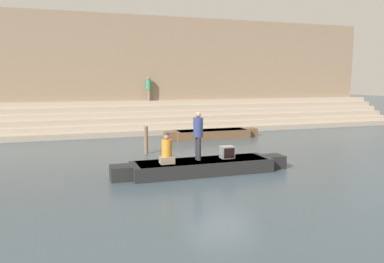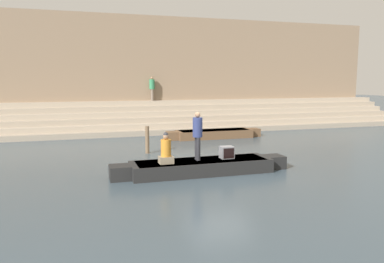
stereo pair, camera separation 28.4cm
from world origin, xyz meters
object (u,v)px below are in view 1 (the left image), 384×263
object	(u,v)px
person_standing	(198,132)
moored_boat_shore	(212,134)
person_rowing	(167,151)
mooring_post	(146,140)
rowboat_main	(202,166)
person_on_steps	(149,87)
tv_set	(227,152)

from	to	relation	value
person_standing	moored_boat_shore	distance (m)	8.59
person_rowing	mooring_post	world-z (taller)	person_rowing
person_rowing	mooring_post	xyz separation A→B (m)	(0.15, 4.47, -0.30)
rowboat_main	person_rowing	xyz separation A→B (m)	(-1.36, -0.13, 0.67)
person_rowing	mooring_post	size ratio (longest dim) A/B	0.87
person_standing	person_rowing	xyz separation A→B (m)	(-1.23, -0.23, -0.57)
moored_boat_shore	mooring_post	world-z (taller)	mooring_post
person_standing	mooring_post	distance (m)	4.46
moored_boat_shore	person_on_steps	xyz separation A→B (m)	(-2.68, 5.17, 2.67)
person_standing	moored_boat_shore	xyz separation A→B (m)	(3.53, 7.73, -1.25)
rowboat_main	person_standing	distance (m)	1.25
person_on_steps	person_standing	bearing A→B (deg)	-178.49
person_standing	tv_set	distance (m)	1.38
person_standing	person_on_steps	world-z (taller)	person_on_steps
tv_set	person_on_steps	world-z (taller)	person_on_steps
rowboat_main	mooring_post	bearing A→B (deg)	102.50
rowboat_main	person_rowing	world-z (taller)	person_rowing
rowboat_main	mooring_post	distance (m)	4.52
tv_set	mooring_post	xyz separation A→B (m)	(-2.22, 4.28, -0.08)
person_standing	person_on_steps	xyz separation A→B (m)	(0.85, 12.90, 1.42)
rowboat_main	mooring_post	world-z (taller)	mooring_post
tv_set	person_on_steps	bearing A→B (deg)	85.28
rowboat_main	moored_boat_shore	xyz separation A→B (m)	(3.40, 7.82, -0.01)
rowboat_main	person_on_steps	bearing A→B (deg)	83.66
person_rowing	person_on_steps	distance (m)	13.44
person_standing	tv_set	size ratio (longest dim) A/B	3.63
person_standing	person_on_steps	distance (m)	13.00
rowboat_main	person_rowing	bearing A→B (deg)	-177.59
mooring_post	person_on_steps	distance (m)	9.16
rowboat_main	person_rowing	size ratio (longest dim) A/B	5.97
person_rowing	tv_set	bearing A→B (deg)	19.71
moored_boat_shore	person_on_steps	distance (m)	6.40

